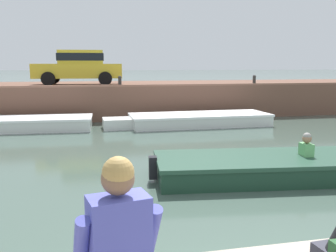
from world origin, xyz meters
TOP-DOWN VIEW (x-y plane):
  - ground_plane at (0.00, 6.40)m, footprint 400.00×400.00m
  - far_quay_wall at (0.00, 15.81)m, footprint 60.00×6.00m
  - far_wall_coping at (0.00, 12.93)m, footprint 60.00×0.24m
  - boat_moored_west_white at (-4.40, 11.43)m, footprint 5.64×1.95m
  - boat_moored_central_white at (2.01, 11.10)m, footprint 6.42×1.99m
  - motorboat_passing at (1.93, 4.15)m, footprint 5.91×2.22m
  - car_left_inner_yellow at (-2.28, 14.99)m, footprint 3.97×2.03m
  - mooring_bollard_mid at (-0.62, 13.06)m, footprint 0.15×0.15m
  - mooring_bollard_east at (5.42, 13.06)m, footprint 0.15×0.15m
  - person_seated_left at (-1.86, -0.51)m, footprint 0.57×0.59m

SIDE VIEW (x-z plane):
  - ground_plane at x=0.00m, z-range 0.00..0.00m
  - motorboat_passing at x=1.93m, z-range -0.24..0.70m
  - boat_moored_central_white at x=2.01m, z-range 0.00..0.46m
  - boat_moored_west_white at x=-4.40m, z-range 0.00..0.46m
  - far_quay_wall at x=0.00m, z-range 0.00..1.44m
  - person_seated_left at x=-1.86m, z-range 0.70..1.67m
  - far_wall_coping at x=0.00m, z-range 1.44..1.52m
  - mooring_bollard_mid at x=-0.62m, z-range 1.46..1.91m
  - mooring_bollard_east at x=5.42m, z-range 1.46..1.91m
  - car_left_inner_yellow at x=-2.28m, z-range 1.52..3.06m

